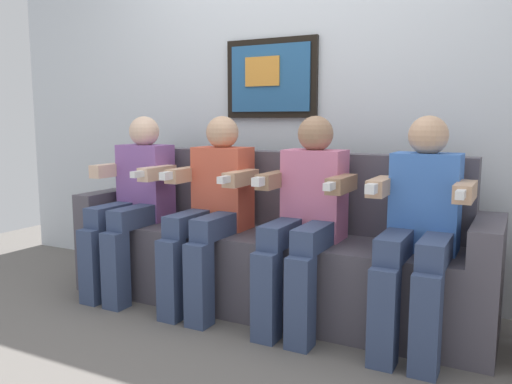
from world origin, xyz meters
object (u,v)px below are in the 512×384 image
object	(u,v)px
couch	(270,254)
person_left_center	(212,205)
person_leftmost	(134,198)
person_rightmost	(420,223)
person_right_center	(306,213)

from	to	relation	value
couch	person_left_center	world-z (taller)	person_left_center
couch	person_leftmost	size ratio (longest dim) A/B	2.21
person_leftmost	person_rightmost	distance (m)	1.73
person_right_center	person_rightmost	world-z (taller)	same
person_leftmost	person_right_center	distance (m)	1.16
person_left_center	person_rightmost	bearing A→B (deg)	0.00
person_leftmost	person_rightmost	bearing A→B (deg)	-0.02
person_leftmost	person_right_center	bearing A→B (deg)	-0.02
couch	person_right_center	size ratio (longest dim) A/B	2.21
couch	person_rightmost	xyz separation A→B (m)	(0.87, -0.17, 0.29)
person_leftmost	person_right_center	size ratio (longest dim) A/B	1.00
person_right_center	couch	bearing A→B (deg)	149.68
person_left_center	person_right_center	size ratio (longest dim) A/B	1.00
person_leftmost	person_left_center	size ratio (longest dim) A/B	1.00
person_leftmost	couch	bearing A→B (deg)	11.00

